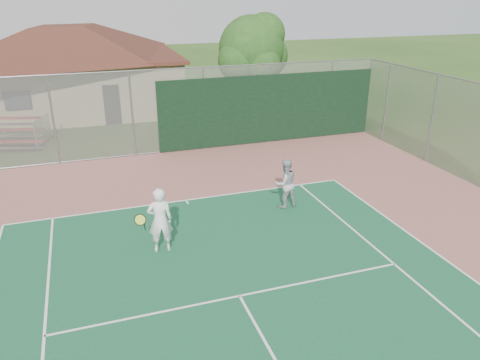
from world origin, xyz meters
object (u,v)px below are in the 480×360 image
at_px(player_grey_back, 285,184).
at_px(tree, 253,51).
at_px(clubhouse, 68,60).
at_px(player_white_front, 160,221).
at_px(bleachers, 6,133).

bearing_deg(player_grey_back, tree, -111.71).
distance_m(clubhouse, player_grey_back, 17.16).
bearing_deg(player_grey_back, player_white_front, 12.33).
relative_size(clubhouse, player_white_front, 7.33).
height_order(bleachers, tree, tree).
bearing_deg(bleachers, player_grey_back, -31.15).
distance_m(clubhouse, player_white_front, 17.55).
height_order(bleachers, player_white_front, player_white_front).
distance_m(player_white_front, player_grey_back, 4.42).
distance_m(tree, player_grey_back, 11.17).
bearing_deg(player_white_front, clubhouse, -80.19).
relative_size(clubhouse, player_grey_back, 8.19).
distance_m(tree, player_white_front, 14.04).
bearing_deg(clubhouse, tree, -29.66).
relative_size(bleachers, tree, 0.66).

